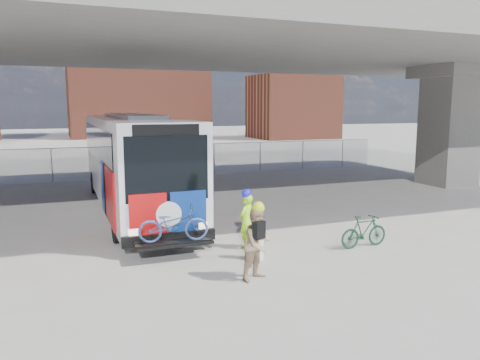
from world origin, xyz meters
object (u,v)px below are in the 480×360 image
bollard (258,237)px  cyclist_tan (258,243)px  cyclist_hivis (246,220)px  bus (133,156)px  bike_parked (364,231)px

bollard → cyclist_tan: bearing=-113.8°
bollard → cyclist_hivis: 1.04m
bus → bollard: bearing=-74.2°
cyclist_tan → bike_parked: size_ratio=1.19×
bus → bike_parked: 9.30m
bike_parked → cyclist_hivis: bearing=67.6°
bollard → cyclist_hivis: size_ratio=0.66×
bollard → bike_parked: bollard is taller
cyclist_hivis → bike_parked: bearing=121.5°
cyclist_tan → bike_parked: bearing=-6.5°
bus → bike_parked: (5.29, -7.48, -1.65)m
cyclist_hivis → bollard: bearing=47.4°
bus → cyclist_hivis: bus is taller
cyclist_hivis → cyclist_tan: 2.44m
cyclist_hivis → cyclist_tan: (-0.67, -2.35, 0.05)m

